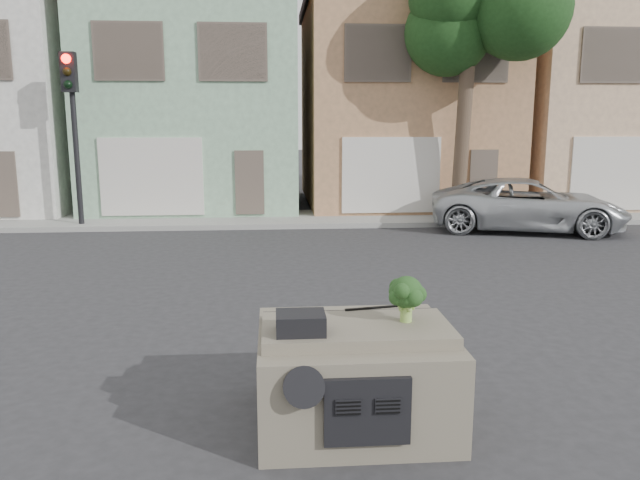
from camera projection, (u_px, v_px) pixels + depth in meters
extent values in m
plane|color=#303033|center=(328.00, 329.00, 9.63)|extent=(120.00, 120.00, 0.00)
cube|color=gray|center=(299.00, 219.00, 19.89)|extent=(40.00, 3.00, 0.15)
cube|color=#8DB694|center=(198.00, 104.00, 22.85)|extent=(7.20, 8.20, 7.55)
cube|color=tan|center=(400.00, 104.00, 23.42)|extent=(7.20, 8.20, 7.55)
cube|color=#D3AA85|center=(592.00, 104.00, 23.98)|extent=(7.20, 8.20, 7.55)
imported|color=#B8BCC0|center=(526.00, 231.00, 18.18)|extent=(5.97, 3.99, 1.52)
cube|color=black|center=(75.00, 142.00, 17.96)|extent=(0.40, 0.40, 5.10)
cube|color=#1A3D17|center=(464.00, 84.00, 18.80)|extent=(4.40, 4.00, 8.50)
cube|color=#716958|center=(354.00, 371.00, 6.58)|extent=(2.00, 1.80, 1.12)
cube|color=black|center=(301.00, 323.00, 6.07)|extent=(0.48, 0.38, 0.20)
cube|color=black|center=(375.00, 308.00, 6.87)|extent=(0.69, 0.15, 0.02)
cube|color=#1B3916|center=(406.00, 298.00, 6.39)|extent=(0.53, 0.53, 0.49)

